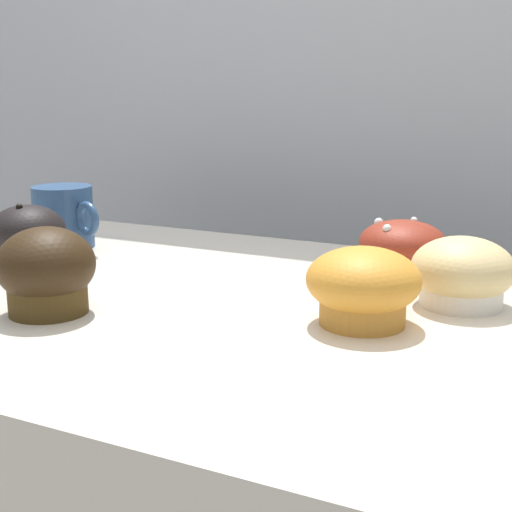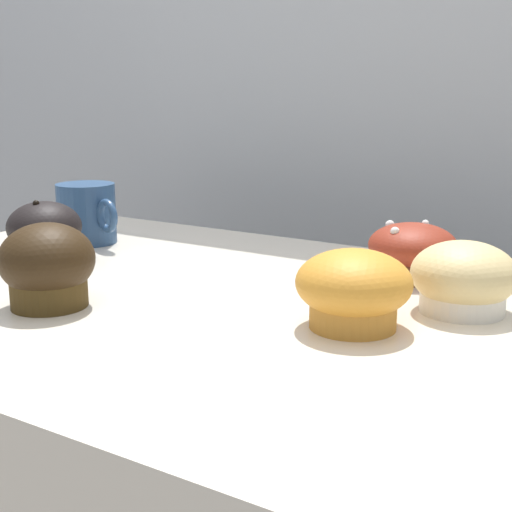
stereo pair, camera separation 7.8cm
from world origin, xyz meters
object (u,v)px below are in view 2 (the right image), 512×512
Objects in this scene: muffin_front_left at (47,266)px; coffee_cup at (87,212)px; muffin_back_left at (354,289)px; muffin_back_right at (412,251)px; muffin_front_center at (463,279)px; muffin_front_right at (42,234)px.

muffin_front_left reaches higher than coffee_cup.
muffin_back_right is (-0.02, 0.21, -0.00)m from muffin_back_left.
muffin_back_left is 1.05× the size of muffin_back_right.
muffin_back_right is 0.42m from muffin_front_left.
muffin_front_center is at bearing -3.91° from coffee_cup.
muffin_back_right is at bearing 94.63° from muffin_back_left.
muffin_front_right is (-0.44, 0.01, 0.00)m from muffin_back_left.
muffin_back_left is 0.32m from muffin_front_left.
muffin_back_right is 0.47m from muffin_front_right.
muffin_front_right is (-0.52, -0.09, 0.01)m from muffin_front_center.
muffin_back_left reaches higher than muffin_front_center.
muffin_front_center is 0.53m from muffin_front_right.
muffin_front_center reaches higher than muffin_back_right.
muffin_front_left reaches higher than muffin_front_center.
muffin_front_left is at bearing -132.07° from muffin_back_right.
muffin_front_right is at bearing -68.07° from coffee_cup.
muffin_front_right is 0.75× the size of coffee_cup.
muffin_front_center is 0.85× the size of coffee_cup.
muffin_front_right reaches higher than muffin_front_center.
coffee_cup is (-0.20, 0.25, 0.00)m from muffin_front_left.
muffin_back_right is 1.12× the size of muffin_front_right.
coffee_cup is at bearing 176.09° from muffin_front_center.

